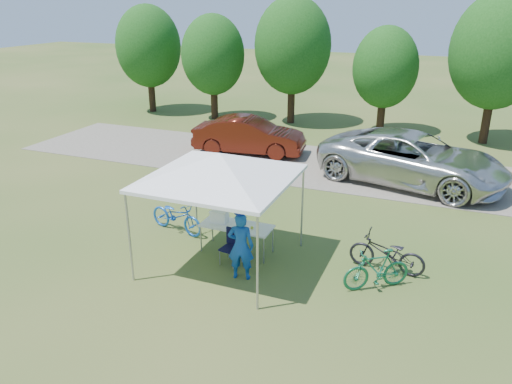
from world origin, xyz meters
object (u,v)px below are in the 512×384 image
Objects in this scene: cyclist at (241,246)px; bike_green at (377,269)px; bike_blue at (177,216)px; cooler at (219,216)px; minivan at (412,159)px; folding_table at (237,227)px; folding_chair at (232,243)px; sedan at (249,136)px; bike_dark at (387,253)px.

bike_green is (2.89, 0.70, -0.34)m from cyclist.
cyclist is 0.92× the size of bike_blue.
cooler is 3.99m from bike_green.
folding_table is at bearing 165.91° from minivan.
cyclist is at bearing 173.03° from minivan.
cooler is 0.25× the size of bike_blue.
folding_chair is at bearing -77.49° from folding_table.
minivan is at bearing 62.67° from folding_table.
cyclist is (0.59, -1.10, 0.12)m from folding_table.
folding_table is at bearing -0.00° from cooler.
minivan reaches higher than folding_table.
cooler is at bearing 180.00° from folding_table.
folding_chair is at bearing -102.24° from bike_blue.
cyclist is 3.04m from bike_blue.
folding_chair is 0.82m from cyclist.
bike_green is at bearing -6.57° from folding_table.
sedan is at bearing -81.58° from cyclist.
bike_green is at bearing -179.54° from cyclist.
folding_table is at bearing -167.19° from sedan.
minivan is (2.88, 7.83, 0.08)m from cyclist.
minivan is at bearing -28.32° from bike_blue.
bike_dark reaches higher than bike_blue.
folding_table is 2.11× the size of folding_chair.
minivan is (-0.11, 6.31, 0.42)m from bike_dark.
cyclist reaches higher than cooler.
cyclist is at bearing -61.67° from folding_table.
folding_table is 4.14× the size of cooler.
bike_blue is at bearing -44.50° from cyclist.
bike_green is at bearing -149.92° from sedan.
sedan is at bearing 119.24° from folding_chair.
cyclist reaches higher than bike_green.
cooler is 1.53m from cyclist.
cooler reaches higher than bike_blue.
minivan is at bearing 144.66° from bike_green.
bike_dark is at bearing -165.81° from minivan.
sedan is at bearing 110.60° from folding_table.
bike_dark is (4.04, 0.42, -0.43)m from cooler.
cyclist is 0.36× the size of sedan.
folding_chair is 0.19× the size of sedan.
folding_chair is 0.48× the size of bike_dark.
minivan reaches higher than sedan.
minivan is 1.39× the size of sedan.
folding_table is 7.58m from minivan.
cooler is 8.28m from sedan.
minivan is at bearing -123.39° from cyclist.
cooler is at bearing -131.21° from bike_green.
bike_blue is 5.56m from bike_dark.
minivan reaches higher than bike_green.
cyclist reaches higher than folding_chair.
folding_table is at bearing -78.88° from bike_dark.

